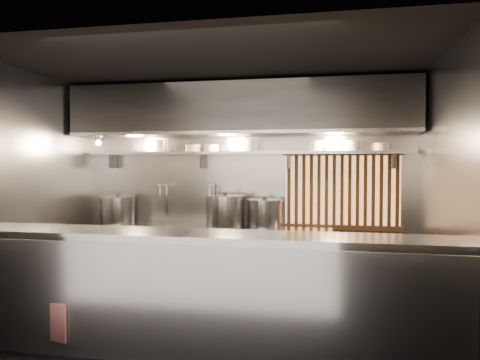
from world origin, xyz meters
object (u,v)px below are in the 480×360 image
(pendant_bulb, at_px, (235,147))
(stock_pot_left, at_px, (118,210))
(stock_pot_right, at_px, (265,213))
(heat_lamp, at_px, (97,139))
(stock_pot_mid, at_px, (225,211))

(pendant_bulb, bearing_deg, stock_pot_left, -177.55)
(stock_pot_right, bearing_deg, pendant_bulb, 172.40)
(heat_lamp, distance_m, stock_pot_mid, 1.96)
(pendant_bulb, distance_m, stock_pot_left, 1.87)
(stock_pot_mid, relative_size, stock_pot_right, 1.19)
(pendant_bulb, xyz_separation_m, stock_pot_right, (0.41, -0.05, -0.87))
(stock_pot_mid, distance_m, stock_pot_right, 0.52)
(heat_lamp, distance_m, pendant_bulb, 1.83)
(heat_lamp, xyz_separation_m, stock_pot_left, (0.15, 0.28, -0.98))
(heat_lamp, xyz_separation_m, stock_pot_right, (2.21, 0.29, -0.98))
(heat_lamp, height_order, stock_pot_right, heat_lamp)
(stock_pot_mid, bearing_deg, pendant_bulb, 47.94)
(pendant_bulb, relative_size, stock_pot_mid, 0.28)
(stock_pot_left, distance_m, stock_pot_mid, 1.55)
(heat_lamp, bearing_deg, stock_pot_left, 62.07)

